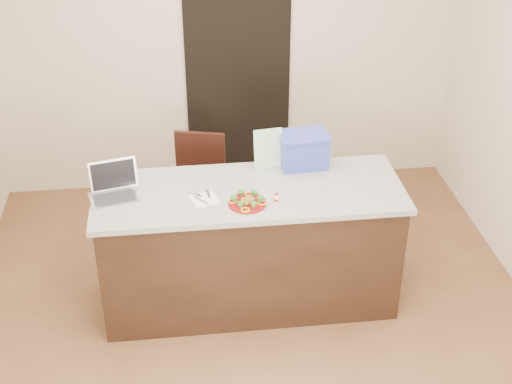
{
  "coord_description": "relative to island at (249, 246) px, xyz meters",
  "views": [
    {
      "loc": [
        -0.44,
        -3.77,
        3.33
      ],
      "look_at": [
        0.04,
        0.2,
        0.93
      ],
      "focal_mm": 50.0,
      "sensor_mm": 36.0,
      "label": 1
    }
  ],
  "objects": [
    {
      "name": "pepper_rings",
      "position": [
        -0.03,
        -0.18,
        0.48
      ],
      "size": [
        0.25,
        0.25,
        0.01
      ],
      "color": "#CDD516",
      "rests_on": "plate"
    },
    {
      "name": "knife",
      "position": [
        -0.27,
        -0.11,
        0.47
      ],
      "size": [
        0.03,
        0.2,
        0.01
      ],
      "rotation": [
        0.0,
        0.0,
        0.11
      ],
      "color": "white",
      "rests_on": "napkin"
    },
    {
      "name": "doorway",
      "position": [
        0.1,
        1.73,
        0.54
      ],
      "size": [
        0.9,
        0.02,
        2.0
      ],
      "primitive_type": "cube",
      "color": "black",
      "rests_on": "ground"
    },
    {
      "name": "fork",
      "position": [
        -0.32,
        -0.08,
        0.47
      ],
      "size": [
        0.09,
        0.16,
        0.0
      ],
      "rotation": [
        0.0,
        0.0,
        0.67
      ],
      "color": "#B8B8BD",
      "rests_on": "napkin"
    },
    {
      "name": "napkin",
      "position": [
        -0.3,
        -0.09,
        0.46
      ],
      "size": [
        0.21,
        0.21,
        0.01
      ],
      "primitive_type": "cube",
      "rotation": [
        0.0,
        0.0,
        0.32
      ],
      "color": "silver",
      "rests_on": "island"
    },
    {
      "name": "blue_box",
      "position": [
        0.41,
        0.29,
        0.58
      ],
      "size": [
        0.36,
        0.27,
        0.24
      ],
      "rotation": [
        0.0,
        0.0,
        0.08
      ],
      "color": "#303EAE",
      "rests_on": "island"
    },
    {
      "name": "broccoli",
      "position": [
        -0.03,
        -0.18,
        0.51
      ],
      "size": [
        0.21,
        0.2,
        0.04
      ],
      "color": "#185416",
      "rests_on": "plate"
    },
    {
      "name": "room_shell",
      "position": [
        0.0,
        -0.25,
        1.16
      ],
      "size": [
        4.0,
        4.0,
        4.0
      ],
      "color": "white",
      "rests_on": "ground"
    },
    {
      "name": "laptop",
      "position": [
        -0.88,
        0.05,
        0.52
      ],
      "size": [
        0.35,
        0.31,
        0.22
      ],
      "rotation": [
        0.0,
        0.0,
        0.22
      ],
      "color": "#AEAEB3",
      "rests_on": "island"
    },
    {
      "name": "meatballs",
      "position": [
        -0.03,
        -0.18,
        0.49
      ],
      "size": [
        0.1,
        0.09,
        0.04
      ],
      "color": "olive",
      "rests_on": "plate"
    },
    {
      "name": "leaflet",
      "position": [
        0.17,
        0.29,
        0.6
      ],
      "size": [
        0.21,
        0.07,
        0.29
      ],
      "primitive_type": "cube",
      "rotation": [
        -0.14,
        0.0,
        0.13
      ],
      "color": "white",
      "rests_on": "island"
    },
    {
      "name": "chair",
      "position": [
        -0.28,
        0.85,
        0.05
      ],
      "size": [
        0.48,
        0.49,
        0.9
      ],
      "rotation": [
        0.0,
        0.0,
        -0.26
      ],
      "color": "black",
      "rests_on": "ground"
    },
    {
      "name": "ground",
      "position": [
        0.0,
        -0.25,
        -0.46
      ],
      "size": [
        4.0,
        4.0,
        0.0
      ],
      "primitive_type": "plane",
      "color": "brown",
      "rests_on": "ground"
    },
    {
      "name": "island",
      "position": [
        0.0,
        0.0,
        0.0
      ],
      "size": [
        2.06,
        0.76,
        0.92
      ],
      "color": "black",
      "rests_on": "ground"
    },
    {
      "name": "plate",
      "position": [
        -0.03,
        -0.18,
        0.47
      ],
      "size": [
        0.25,
        0.25,
        0.02
      ],
      "rotation": [
        0.0,
        0.0,
        0.34
      ],
      "color": "maroon",
      "rests_on": "island"
    },
    {
      "name": "yogurt_bottle",
      "position": [
        0.16,
        -0.18,
        0.49
      ],
      "size": [
        0.03,
        0.03,
        0.07
      ],
      "rotation": [
        0.0,
        0.0,
        -0.14
      ],
      "color": "white",
      "rests_on": "island"
    }
  ]
}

